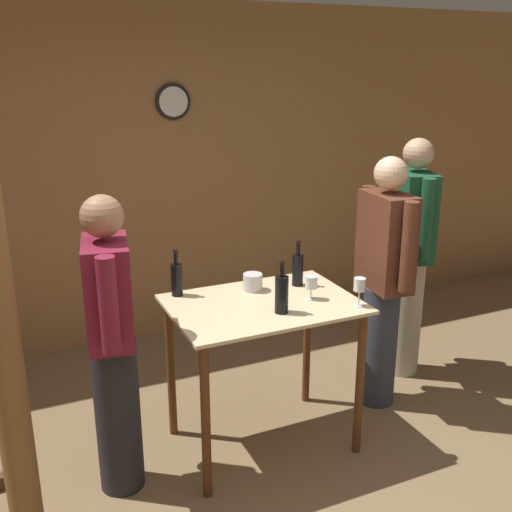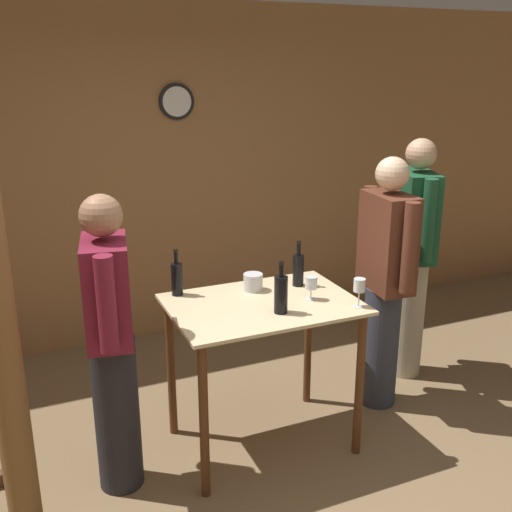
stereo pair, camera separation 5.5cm
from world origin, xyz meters
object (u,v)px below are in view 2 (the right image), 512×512
(wine_glass_near_left, at_px, (311,283))
(person_visitor_with_scarf, at_px, (385,280))
(ice_bucket, at_px, (253,282))
(person_host, at_px, (111,342))
(person_visitor_bearded, at_px, (413,255))
(wine_bottle_far_left, at_px, (177,278))
(wine_glass_near_center, at_px, (359,286))
(wine_bottle_center, at_px, (298,269))
(wine_bottle_left, at_px, (281,293))

(wine_glass_near_left, xyz_separation_m, person_visitor_with_scarf, (0.64, 0.18, -0.13))
(ice_bucket, height_order, person_host, person_host)
(person_visitor_with_scarf, distance_m, person_visitor_bearded, 0.51)
(wine_bottle_far_left, distance_m, wine_glass_near_center, 1.05)
(wine_glass_near_center, relative_size, person_visitor_bearded, 0.09)
(wine_bottle_center, height_order, person_host, person_host)
(ice_bucket, xyz_separation_m, person_visitor_with_scarf, (0.89, -0.09, -0.08))
(wine_glass_near_center, bearing_deg, person_visitor_bearded, 36.92)
(wine_bottle_left, xyz_separation_m, person_visitor_bearded, (1.31, 0.56, -0.11))
(person_visitor_bearded, bearing_deg, ice_bucket, -171.94)
(person_visitor_with_scarf, bearing_deg, wine_glass_near_center, -139.57)
(wine_bottle_far_left, relative_size, person_visitor_bearded, 0.16)
(wine_bottle_left, height_order, person_visitor_with_scarf, person_visitor_with_scarf)
(ice_bucket, bearing_deg, wine_glass_near_left, -47.10)
(wine_bottle_far_left, bearing_deg, wine_glass_near_left, -28.55)
(wine_bottle_center, height_order, wine_glass_near_center, wine_bottle_center)
(wine_glass_near_center, bearing_deg, wine_bottle_center, 109.84)
(wine_glass_near_center, bearing_deg, ice_bucket, 133.28)
(wine_glass_near_center, distance_m, person_visitor_bearded, 1.10)
(wine_bottle_left, bearing_deg, wine_glass_near_center, -12.33)
(wine_bottle_center, relative_size, person_visitor_with_scarf, 0.17)
(wine_glass_near_left, height_order, person_host, person_host)
(wine_bottle_far_left, xyz_separation_m, wine_bottle_center, (0.72, -0.14, 0.00))
(ice_bucket, height_order, person_visitor_with_scarf, person_visitor_with_scarf)
(person_host, distance_m, person_visitor_with_scarf, 1.79)
(wine_bottle_left, xyz_separation_m, ice_bucket, (-0.01, 0.37, -0.06))
(wine_bottle_far_left, distance_m, wine_bottle_center, 0.74)
(ice_bucket, distance_m, person_visitor_with_scarf, 0.90)
(wine_glass_near_left, height_order, wine_glass_near_center, wine_glass_near_center)
(person_host, xyz_separation_m, person_visitor_with_scarf, (1.79, 0.15, 0.03))
(wine_glass_near_center, height_order, ice_bucket, wine_glass_near_center)
(wine_bottle_center, relative_size, wine_glass_near_left, 2.07)
(wine_bottle_center, relative_size, person_host, 0.18)
(wine_glass_near_left, bearing_deg, wine_bottle_center, 81.11)
(wine_bottle_left, relative_size, ice_bucket, 2.56)
(wine_bottle_left, distance_m, wine_glass_near_left, 0.27)
(person_visitor_bearded, bearing_deg, wine_bottle_center, -167.92)
(wine_glass_near_left, distance_m, person_visitor_bearded, 1.16)
(wine_bottle_left, distance_m, ice_bucket, 0.38)
(person_host, distance_m, person_visitor_bearded, 2.25)
(wine_glass_near_left, relative_size, ice_bucket, 1.20)
(wine_bottle_far_left, height_order, wine_bottle_left, wine_bottle_left)
(wine_bottle_left, distance_m, person_visitor_with_scarf, 0.94)
(wine_bottle_center, xyz_separation_m, person_visitor_bearded, (1.03, 0.22, -0.10))
(wine_bottle_far_left, bearing_deg, person_host, -142.93)
(wine_glass_near_left, bearing_deg, person_host, 178.52)
(wine_bottle_left, xyz_separation_m, wine_glass_near_center, (0.44, -0.10, 0.01))
(wine_bottle_center, bearing_deg, wine_bottle_far_left, 169.00)
(wine_bottle_left, xyz_separation_m, person_host, (-0.90, 0.14, -0.18))
(wine_bottle_left, xyz_separation_m, wine_glass_near_left, (0.24, 0.11, -0.01))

